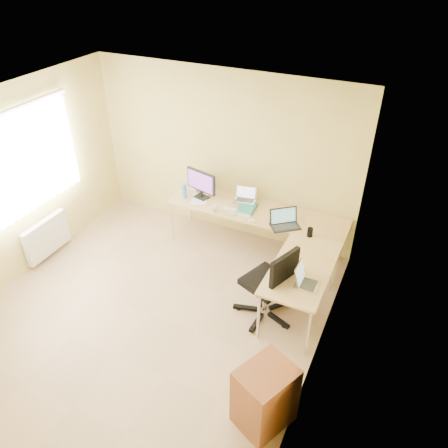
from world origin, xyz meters
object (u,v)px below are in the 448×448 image
at_px(laptop_center, 245,195).
at_px(cabinet, 265,397).
at_px(laptop_return, 308,278).
at_px(office_chair, 266,284).
at_px(water_bottle, 185,191).
at_px(desk_main, 256,231).
at_px(desk_return, 298,291).
at_px(laptop_black, 286,219).
at_px(monitor, 201,184).
at_px(desk_fan, 195,180).
at_px(keyboard, 237,212).
at_px(mug, 213,209).

distance_m(laptop_center, cabinet, 3.05).
distance_m(laptop_return, office_chair, 0.62).
distance_m(water_bottle, office_chair, 2.06).
xyz_separation_m(desk_main, laptop_center, (-0.24, 0.11, 0.52)).
bearing_deg(desk_main, desk_return, -45.73).
distance_m(laptop_black, cabinet, 2.48).
bearing_deg(laptop_black, desk_main, 117.42).
xyz_separation_m(monitor, laptop_center, (0.67, 0.11, -0.07)).
bearing_deg(desk_fan, laptop_black, -0.71).
bearing_deg(laptop_black, desk_fan, 126.76).
bearing_deg(keyboard, mug, -158.52).
distance_m(laptop_center, keyboard, 0.31).
height_order(laptop_black, mug, laptop_black).
distance_m(monitor, desk_fan, 0.32).
height_order(laptop_black, laptop_return, laptop_black).
bearing_deg(laptop_black, laptop_center, 117.34).
bearing_deg(mug, desk_main, 27.66).
relative_size(laptop_center, desk_fan, 1.03).
height_order(monitor, office_chair, monitor).
xyz_separation_m(laptop_black, mug, (-1.08, -0.07, -0.08)).
bearing_deg(office_chair, laptop_return, 13.93).
xyz_separation_m(desk_return, cabinet, (0.15, -1.57, -0.01)).
bearing_deg(laptop_return, water_bottle, 63.88).
height_order(desk_fan, laptop_return, desk_fan).
bearing_deg(laptop_center, water_bottle, -175.59).
distance_m(keyboard, office_chair, 1.35).
xyz_separation_m(mug, water_bottle, (-0.56, 0.16, 0.07)).
distance_m(desk_return, laptop_black, 1.03).
distance_m(keyboard, laptop_return, 1.75).
bearing_deg(monitor, mug, -26.80).
bearing_deg(desk_return, keyboard, 145.68).
bearing_deg(mug, office_chair, -37.08).
bearing_deg(mug, cabinet, -53.36).
xyz_separation_m(desk_fan, cabinet, (2.25, -2.77, -0.52)).
bearing_deg(laptop_center, desk_main, -34.76).
relative_size(monitor, mug, 5.20).
distance_m(desk_main, desk_return, 1.40).
bearing_deg(desk_main, office_chair, -62.87).
distance_m(monitor, laptop_black, 1.43).
bearing_deg(laptop_black, desk_return, -97.57).
bearing_deg(desk_main, cabinet, -66.39).
height_order(desk_return, desk_fan, desk_fan).
height_order(mug, water_bottle, water_bottle).
bearing_deg(office_chair, keyboard, 151.27).
bearing_deg(laptop_return, cabinet, -179.66).
relative_size(monitor, desk_fan, 1.74).
relative_size(desk_main, laptop_center, 8.45).
xyz_separation_m(keyboard, desk_fan, (-0.89, 0.37, 0.14)).
bearing_deg(water_bottle, office_chair, -31.27).
bearing_deg(desk_main, desk_fan, 169.93).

